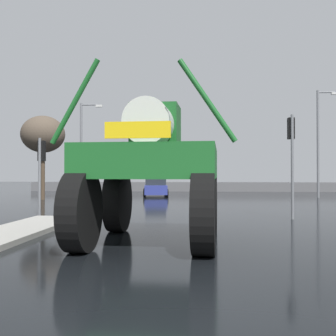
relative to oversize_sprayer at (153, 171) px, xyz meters
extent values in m
plane|color=black|center=(0.33, 12.24, -1.86)|extent=(120.00, 120.00, 0.00)
cylinder|color=black|center=(-1.31, 1.76, -0.93)|extent=(0.58, 1.89, 1.87)
cylinder|color=black|center=(1.48, 1.62, -0.93)|extent=(0.58, 1.89, 1.87)
cylinder|color=black|center=(-1.47, -1.59, -0.93)|extent=(0.58, 1.89, 1.87)
cylinder|color=black|center=(1.31, -1.72, -0.93)|extent=(0.58, 1.89, 1.87)
cube|color=#195B23|center=(0.00, 0.02, 0.21)|extent=(3.48, 4.20, 0.81)
cube|color=#154E1E|center=(0.02, 0.43, 1.20)|extent=(1.32, 1.25, 1.18)
cylinder|color=silver|center=(-0.03, -0.57, 1.19)|extent=(1.21, 1.25, 1.15)
cylinder|color=#195B23|center=(-1.57, -1.73, 1.54)|extent=(1.17, 0.18, 1.92)
cylinder|color=#195B23|center=(1.39, -1.88, 1.50)|extent=(1.29, 0.18, 1.84)
cube|color=yellow|center=(-0.10, -2.04, 0.86)|extent=(1.44, 0.11, 0.36)
cube|color=navy|center=(-2.32, 21.10, -1.33)|extent=(2.22, 4.29, 0.70)
cube|color=#23282D|center=(-2.30, 20.95, -0.66)|extent=(1.82, 2.28, 0.64)
cylinder|color=black|center=(-3.33, 22.33, -1.56)|extent=(0.26, 0.62, 0.60)
cylinder|color=black|center=(-1.65, 22.55, -1.56)|extent=(0.26, 0.62, 0.60)
cylinder|color=black|center=(-2.98, 19.65, -1.56)|extent=(0.26, 0.62, 0.60)
cylinder|color=black|center=(-1.30, 19.87, -1.56)|extent=(0.26, 0.62, 0.60)
cylinder|color=slate|center=(-5.35, 5.56, -0.24)|extent=(0.11, 0.11, 3.24)
cube|color=black|center=(-5.35, 5.77, 0.86)|extent=(0.24, 0.32, 0.84)
sphere|color=#390503|center=(-5.35, 5.96, 1.13)|extent=(0.17, 0.17, 0.17)
sphere|color=orange|center=(-5.35, 5.96, 0.86)|extent=(0.17, 0.17, 0.17)
sphere|color=black|center=(-5.35, 5.96, 0.59)|extent=(0.17, 0.17, 0.17)
cylinder|color=slate|center=(4.80, 5.56, 0.18)|extent=(0.11, 0.11, 4.08)
cube|color=black|center=(4.80, 5.77, 1.70)|extent=(0.24, 0.32, 0.84)
sphere|color=#390503|center=(4.80, 5.96, 1.97)|extent=(0.17, 0.17, 0.17)
sphere|color=orange|center=(4.80, 5.96, 1.70)|extent=(0.17, 0.17, 0.17)
sphere|color=black|center=(4.80, 5.96, 1.43)|extent=(0.17, 0.17, 0.17)
cylinder|color=slate|center=(-7.89, 19.82, 1.72)|extent=(0.18, 0.18, 7.17)
cylinder|color=slate|center=(-7.19, 19.82, 5.16)|extent=(1.40, 0.10, 0.10)
cube|color=silver|center=(-6.49, 19.82, 5.06)|extent=(0.50, 0.24, 0.16)
cylinder|color=slate|center=(9.79, 19.95, 2.08)|extent=(0.18, 0.18, 7.87)
cylinder|color=slate|center=(10.40, 19.95, 5.86)|extent=(1.21, 0.10, 0.10)
cube|color=silver|center=(11.01, 19.95, 5.76)|extent=(0.50, 0.24, 0.16)
cylinder|color=#473828|center=(-9.49, 16.27, -0.15)|extent=(0.28, 0.28, 3.42)
ellipsoid|color=brown|center=(-9.49, 16.27, 2.59)|extent=(2.95, 2.95, 2.51)
cube|color=#59595B|center=(0.33, 29.33, -1.41)|extent=(32.43, 0.24, 0.90)
camera|label=1|loc=(1.26, -10.66, -0.06)|focal=43.61mm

